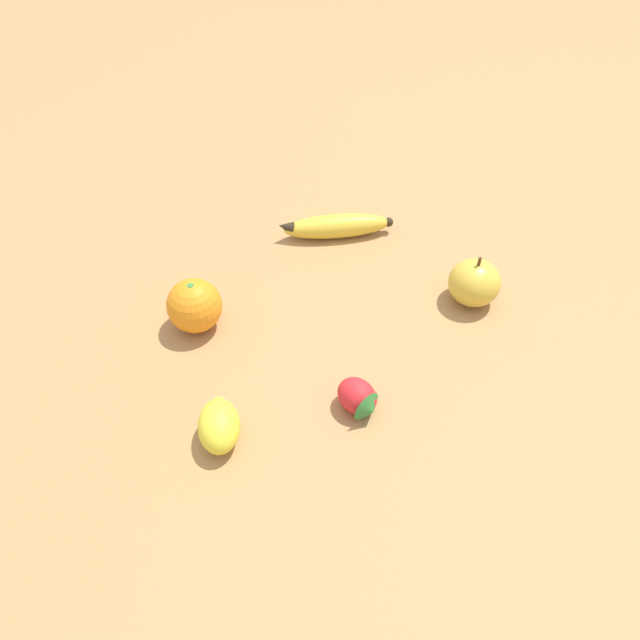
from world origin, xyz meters
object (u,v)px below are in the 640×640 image
(lemon, at_px, (219,426))
(apple, at_px, (474,283))
(strawberry, at_px, (357,399))
(orange, at_px, (194,306))
(banana, at_px, (336,226))

(lemon, bearing_deg, apple, -77.09)
(strawberry, distance_m, lemon, 0.16)
(strawberry, xyz_separation_m, lemon, (0.02, 0.16, 0.00))
(orange, relative_size, strawberry, 1.09)
(lemon, bearing_deg, banana, -42.52)
(banana, distance_m, apple, 0.24)
(apple, bearing_deg, lemon, 102.91)
(orange, bearing_deg, strawberry, -145.80)
(banana, relative_size, lemon, 2.24)
(orange, xyz_separation_m, lemon, (-0.19, 0.02, -0.01))
(apple, relative_size, lemon, 0.97)
(orange, distance_m, strawberry, 0.25)
(strawberry, bearing_deg, lemon, -118.55)
(apple, xyz_separation_m, lemon, (-0.09, 0.39, -0.01))
(orange, bearing_deg, lemon, 173.79)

